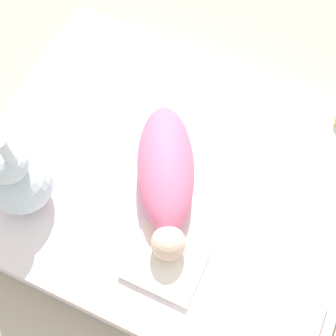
# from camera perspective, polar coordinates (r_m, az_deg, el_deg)

# --- Properties ---
(ground_plane) EXTENTS (12.00, 12.00, 0.00)m
(ground_plane) POSITION_cam_1_polar(r_m,az_deg,el_deg) (1.86, 0.24, -3.06)
(ground_plane) COLOR #B2A893
(bed_mattress) EXTENTS (1.37, 1.09, 0.21)m
(bed_mattress) POSITION_cam_1_polar(r_m,az_deg,el_deg) (1.77, 0.25, -1.80)
(bed_mattress) COLOR white
(bed_mattress) RESTS_ON ground_plane
(burp_cloth) EXTENTS (0.24, 0.21, 0.02)m
(burp_cloth) POSITION_cam_1_polar(r_m,az_deg,el_deg) (1.55, -0.29, -11.51)
(burp_cloth) COLOR white
(burp_cloth) RESTS_ON bed_mattress
(swaddled_baby) EXTENTS (0.38, 0.55, 0.16)m
(swaddled_baby) POSITION_cam_1_polar(r_m,az_deg,el_deg) (1.58, -0.26, -0.66)
(swaddled_baby) COLOR pink
(swaddled_baby) RESTS_ON bed_mattress
(pillow) EXTENTS (0.33, 0.34, 0.09)m
(pillow) POSITION_cam_1_polar(r_m,az_deg,el_deg) (1.52, 11.47, -16.97)
(pillow) COLOR white
(pillow) RESTS_ON bed_mattress
(bunny_plush) EXTENTS (0.21, 0.21, 0.42)m
(bunny_plush) POSITION_cam_1_polar(r_m,az_deg,el_deg) (1.58, -17.86, -1.24)
(bunny_plush) COLOR silver
(bunny_plush) RESTS_ON bed_mattress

